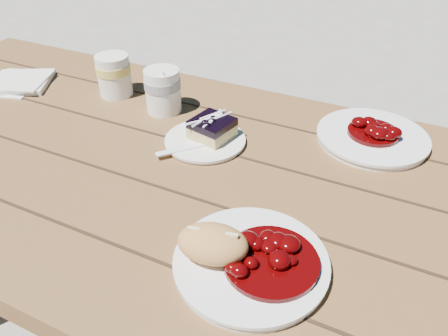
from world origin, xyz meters
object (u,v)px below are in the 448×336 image
at_px(second_plate, 372,138).
at_px(main_plate, 251,263).
at_px(bread_roll, 213,244).
at_px(dessert_plate, 205,141).
at_px(coffee_cup, 163,91).
at_px(blueberry_cake, 212,128).
at_px(second_cup, 114,76).
at_px(picnic_table, 216,234).

bearing_deg(second_plate, main_plate, -102.49).
distance_m(bread_roll, second_plate, 0.50).
bearing_deg(dessert_plate, coffee_cup, 150.94).
height_order(dessert_plate, blueberry_cake, blueberry_cake).
xyz_separation_m(dessert_plate, coffee_cup, (-0.16, 0.09, 0.05)).
xyz_separation_m(main_plate, coffee_cup, (-0.39, 0.37, 0.04)).
height_order(blueberry_cake, second_cup, second_cup).
xyz_separation_m(picnic_table, bread_roll, (0.10, -0.21, 0.21)).
bearing_deg(main_plate, second_plate, 77.51).
relative_size(coffee_cup, second_cup, 1.00).
height_order(picnic_table, dessert_plate, dessert_plate).
distance_m(picnic_table, main_plate, 0.30).
height_order(coffee_cup, second_plate, coffee_cup).
relative_size(main_plate, coffee_cup, 2.20).
relative_size(picnic_table, blueberry_cake, 20.89).
xyz_separation_m(main_plate, bread_roll, (-0.05, -0.02, 0.04)).
height_order(main_plate, second_cup, second_cup).
distance_m(bread_roll, second_cup, 0.65).
xyz_separation_m(picnic_table, main_plate, (0.15, -0.19, 0.17)).
relative_size(coffee_cup, second_plate, 0.45).
relative_size(main_plate, second_cup, 2.20).
height_order(blueberry_cake, coffee_cup, coffee_cup).
bearing_deg(second_cup, bread_roll, -39.87).
relative_size(dessert_plate, second_plate, 0.72).
xyz_separation_m(picnic_table, second_cup, (-0.40, 0.21, 0.21)).
xyz_separation_m(coffee_cup, second_plate, (0.49, 0.08, -0.04)).
bearing_deg(bread_roll, picnic_table, 115.79).
relative_size(picnic_table, dessert_plate, 11.67).
xyz_separation_m(main_plate, second_plate, (0.10, 0.45, 0.00)).
height_order(main_plate, blueberry_cake, blueberry_cake).
relative_size(picnic_table, second_cup, 18.90).
relative_size(blueberry_cake, second_plate, 0.40).
bearing_deg(second_plate, blueberry_cake, -154.34).
bearing_deg(coffee_cup, second_plate, 9.12).
bearing_deg(main_plate, picnic_table, 129.71).
height_order(main_plate, bread_roll, bread_roll).
bearing_deg(main_plate, dessert_plate, 128.88).
xyz_separation_m(picnic_table, coffee_cup, (-0.23, 0.19, 0.21)).
bearing_deg(blueberry_cake, second_cup, 175.86).
height_order(dessert_plate, second_cup, second_cup).
xyz_separation_m(blueberry_cake, second_plate, (0.32, 0.15, -0.02)).
relative_size(picnic_table, second_plate, 8.46).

